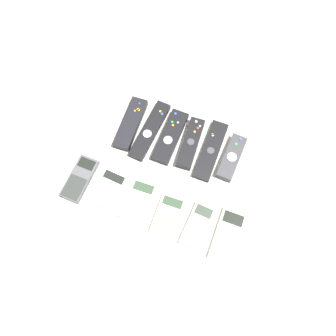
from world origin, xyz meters
The scene contains 13 objects.
ground_plane centered at (0.00, 0.00, 0.00)m, with size 3.00×3.00×0.00m, color beige.
remote_0 centered at (-0.17, 0.13, 0.01)m, with size 0.06×0.19×0.03m.
remote_1 centered at (-0.10, 0.13, 0.01)m, with size 0.06×0.22×0.02m.
remote_2 centered at (-0.03, 0.13, 0.01)m, with size 0.06×0.19×0.03m.
remote_3 centered at (0.04, 0.13, 0.01)m, with size 0.06×0.17×0.03m.
remote_4 centered at (0.10, 0.14, 0.01)m, with size 0.05×0.21×0.02m.
remote_5 centered at (0.17, 0.14, 0.01)m, with size 0.06×0.15×0.03m.
calculator_0 centered at (-0.24, -0.10, 0.01)m, with size 0.07×0.15×0.02m.
calculator_1 centered at (-0.14, -0.10, 0.01)m, with size 0.09×0.12×0.02m.
calculator_2 centered at (-0.04, -0.10, 0.01)m, with size 0.08×0.13×0.02m.
calculator_3 centered at (0.05, -0.11, 0.01)m, with size 0.08×0.12×0.02m.
calculator_4 centered at (0.14, -0.10, 0.01)m, with size 0.07×0.14×0.02m.
calculator_5 centered at (0.23, -0.10, 0.01)m, with size 0.07×0.15×0.02m.
Camera 1 is at (0.13, -0.30, 0.95)m, focal length 35.00 mm.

